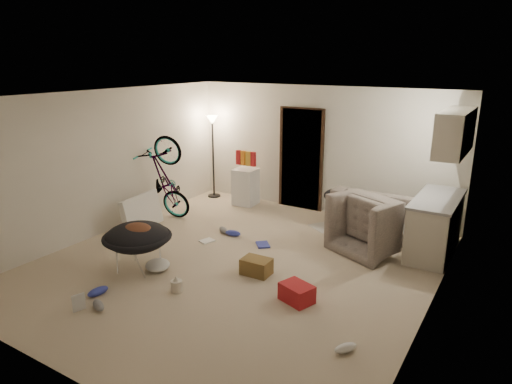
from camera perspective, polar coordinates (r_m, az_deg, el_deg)
The scene contains 38 objects.
floor at distance 7.01m, azimuth -2.35°, elevation -9.02°, with size 5.50×6.00×0.02m, color #BDAB91.
ceiling at distance 6.35m, azimuth -2.62°, elevation 11.96°, with size 5.50×6.00×0.02m, color white.
wall_back at distance 9.16m, azimuth 8.13°, elevation 5.23°, with size 5.50×0.02×2.50m, color silver.
wall_front at distance 4.55m, azimuth -24.35°, elevation -7.80°, with size 5.50×0.02×2.50m, color silver.
wall_left at distance 8.39m, azimuth -18.35°, elevation 3.53°, with size 0.02×6.00×2.50m, color silver.
wall_right at distance 5.59m, azimuth 21.76°, elevation -3.07°, with size 0.02×6.00×2.50m, color silver.
doorway at distance 9.33m, azimuth 5.72°, elevation 4.07°, with size 0.85×0.10×2.04m, color black.
door_trim at distance 9.30m, azimuth 5.64°, elevation 4.04°, with size 0.97×0.04×2.10m, color black.
floor_lamp at distance 10.03m, azimuth -5.44°, elevation 6.62°, with size 0.28×0.28×1.81m.
kitchen_counter at distance 7.77m, azimuth 21.45°, elevation -4.03°, with size 0.60×1.50×0.88m, color beige.
counter_top at distance 7.63m, azimuth 21.80°, elevation -0.78°, with size 0.64×1.54×0.04m, color gray.
kitchen_uppers at distance 7.39m, azimuth 23.66°, elevation 6.87°, with size 0.38×1.40×0.65m, color beige.
sofa at distance 8.40m, azimuth 16.26°, elevation -3.16°, with size 1.93×0.76×0.56m, color #323932.
armchair at distance 7.66m, azimuth 14.93°, elevation -4.47°, with size 1.06×0.92×0.69m, color #323932.
bicycle at distance 8.93m, azimuth -11.13°, elevation -0.56°, with size 0.59×1.68×0.88m, color black.
book_asset at distance 6.20m, azimuth -21.89°, elevation -13.78°, with size 0.16×0.22×0.02m, color #A9191E.
mini_fridge at distance 9.64m, azimuth -1.30°, elevation 0.67°, with size 0.45×0.45×0.77m, color white.
snack_box_0 at distance 9.59m, azimuth -2.18°, elevation 4.36°, with size 0.10×0.07×0.30m, color #A9191E.
snack_box_1 at distance 9.52m, azimuth -1.58°, elevation 4.28°, with size 0.10×0.07×0.30m, color orange.
snack_box_2 at distance 9.46m, azimuth -0.97°, elevation 4.20°, with size 0.10×0.07×0.30m, color gold.
snack_box_3 at distance 9.40m, azimuth -0.35°, elevation 4.12°, with size 0.10×0.07×0.30m, color #A9191E.
saucer_chair at distance 6.88m, azimuth -14.57°, elevation -6.16°, with size 1.00×1.00×0.71m.
hoodie at distance 6.76m, azimuth -14.58°, elevation -4.74°, with size 0.48×0.40×0.22m, color #542E1D.
sofa_drape at distance 8.59m, azimuth 10.31°, elevation -0.50°, with size 0.56×0.46×0.28m, color black.
tv_box at distance 8.52m, azimuth -14.08°, elevation -2.47°, with size 0.11×0.95×0.63m, color silver.
drink_case_a at distance 6.65m, azimuth 0.05°, elevation -9.28°, with size 0.41×0.29×0.23m, color brown.
drink_case_b at distance 5.99m, azimuth 5.12°, elevation -12.45°, with size 0.40×0.30×0.23m, color #A9191E.
juicer at distance 6.29m, azimuth -9.91°, elevation -11.40°, with size 0.16×0.16×0.22m.
newspaper at distance 8.51m, azimuth 8.39°, elevation -4.39°, with size 0.37×0.49×0.01m, color #B0ABA2.
book_blue at distance 7.64m, azimuth 0.86°, elevation -6.59°, with size 0.20×0.27×0.03m, color #2D39A5.
book_white at distance 7.85m, azimuth -6.15°, elevation -6.09°, with size 0.18×0.23×0.02m, color silver.
shoe_0 at distance 8.03m, azimuth -2.89°, elevation -5.16°, with size 0.29×0.12×0.11m, color #2D39A5.
shoe_1 at distance 8.18m, azimuth -4.07°, elevation -4.76°, with size 0.28×0.11×0.10m, color slate.
shoe_2 at distance 6.47m, azimuth -19.16°, elevation -11.66°, with size 0.30×0.12×0.11m, color #2D39A5.
shoe_3 at distance 6.15m, azimuth -19.10°, elevation -13.24°, with size 0.28×0.11×0.10m, color slate.
shoe_4 at distance 5.19m, azimuth 11.13°, elevation -18.57°, with size 0.27×0.11×0.10m, color white.
clothes_lump_b at distance 8.54m, azimuth 11.26°, elevation -4.03°, with size 0.42×0.36×0.13m, color black.
clothes_lump_c at distance 6.97m, azimuth -12.19°, elevation -8.91°, with size 0.42×0.36×0.13m, color silver.
Camera 1 is at (3.55, -5.25, 3.00)m, focal length 32.00 mm.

